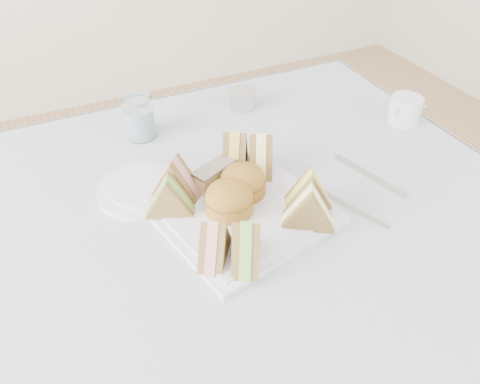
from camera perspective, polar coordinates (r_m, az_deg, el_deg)
name	(u,v)px	position (r m, az deg, el deg)	size (l,w,h in m)	color
table	(260,332)	(1.15, 2.42, -16.72)	(0.90, 0.90, 0.74)	brown
tablecloth	(265,215)	(0.86, 3.08, -2.77)	(1.02, 1.02, 0.01)	#ACB7C5
serving_plate	(240,211)	(0.86, 0.00, -2.27)	(0.28, 0.28, 0.01)	silver
sandwich_fl_a	(214,239)	(0.74, -3.16, -5.80)	(0.09, 0.04, 0.08)	brown
sandwich_fl_b	(246,241)	(0.73, 0.77, -6.00)	(0.09, 0.04, 0.08)	brown
sandwich_fr_a	(310,188)	(0.84, 8.48, 0.45)	(0.09, 0.04, 0.08)	brown
sandwich_fr_b	(309,206)	(0.80, 8.46, -1.65)	(0.09, 0.04, 0.08)	brown
sandwich_bl_a	(169,195)	(0.83, -8.64, -0.35)	(0.09, 0.04, 0.08)	brown
sandwich_bl_b	(176,176)	(0.87, -7.85, 1.88)	(0.09, 0.04, 0.08)	brown
sandwich_br_a	(261,152)	(0.92, 2.54, 4.89)	(0.10, 0.04, 0.09)	brown
sandwich_br_b	(235,150)	(0.93, -0.61, 5.14)	(0.10, 0.05, 0.09)	brown
scone_left	(229,199)	(0.83, -1.33, -0.83)	(0.09, 0.09, 0.06)	#A26B2F
scone_right	(243,181)	(0.87, 0.36, 1.31)	(0.09, 0.09, 0.06)	#A26B2F
pastry_slice	(214,175)	(0.90, -3.13, 2.07)	(0.09, 0.04, 0.04)	tan
side_plate	(142,190)	(0.92, -11.84, 0.24)	(0.17, 0.17, 0.01)	silver
water_glass	(139,117)	(1.07, -12.18, 8.88)	(0.07, 0.07, 0.10)	white
tea_strainer	(243,100)	(1.17, 0.31, 11.17)	(0.07, 0.07, 0.04)	silver
knife	(369,175)	(0.98, 15.48, 1.99)	(0.01, 0.18, 0.00)	silver
fork	(352,207)	(0.89, 13.47, -1.85)	(0.01, 0.16, 0.00)	silver
creamer_jug	(405,110)	(1.17, 19.47, 9.41)	(0.07, 0.07, 0.06)	silver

